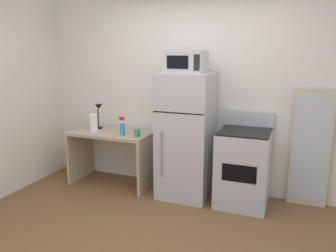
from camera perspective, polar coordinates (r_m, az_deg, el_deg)
name	(u,v)px	position (r m, az deg, el deg)	size (l,w,h in m)	color
ground_plane	(141,250)	(3.33, -4.59, -20.50)	(12.00, 12.00, 0.00)	brown
wall_back_white	(196,92)	(4.41, 4.85, 5.85)	(5.00, 0.10, 2.60)	silver
desk	(112,148)	(4.66, -9.55, -3.69)	(1.12, 0.60, 0.75)	tan
desk_lamp	(99,112)	(4.76, -11.86, 2.37)	(0.14, 0.12, 0.35)	black
coffee_mug	(137,133)	(4.28, -5.31, -1.20)	(0.08, 0.08, 0.10)	#338C66
paper_towel_roll	(94,123)	(4.64, -12.70, 0.54)	(0.11, 0.11, 0.24)	white
spray_bottle	(122,128)	(4.36, -7.86, -0.31)	(0.06, 0.06, 0.25)	#2D8CEA
refrigerator	(186,136)	(4.16, 3.10, -1.75)	(0.63, 0.63, 1.57)	#B7B7BC
microwave	(186,62)	(4.01, 3.16, 10.98)	(0.46, 0.35, 0.26)	#B7B7BC
oven_range	(243,167)	(4.10, 12.82, -6.96)	(0.60, 0.61, 1.10)	#B7B7BC
leaning_mirror	(311,149)	(4.24, 23.35, -3.72)	(0.44, 0.03, 1.40)	#C6B793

